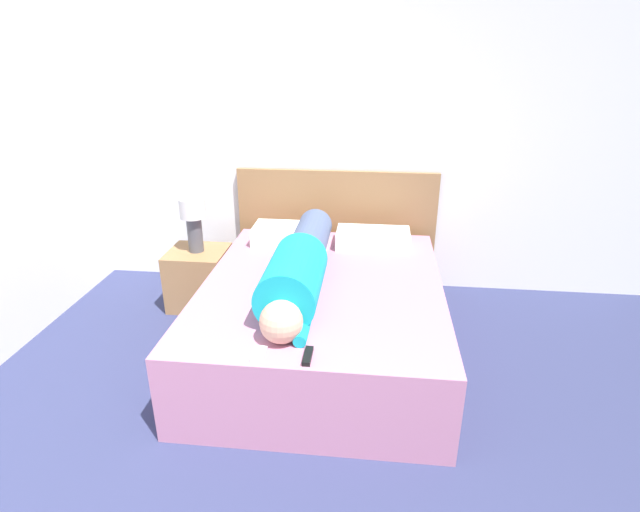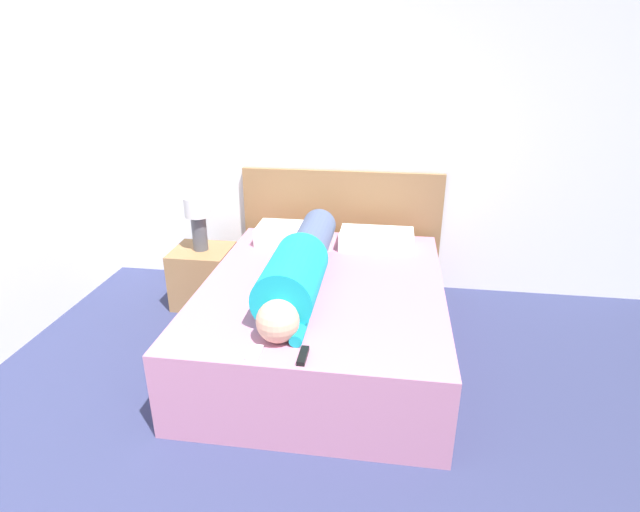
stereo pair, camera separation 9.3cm
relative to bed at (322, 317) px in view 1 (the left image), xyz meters
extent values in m
cube|color=white|center=(-0.05, 1.16, 1.04)|extent=(5.33, 0.06, 2.60)
cube|color=#B2708E|center=(0.00, 0.00, 0.00)|extent=(1.56, 1.94, 0.52)
cube|color=olive|center=(0.00, 1.09, 0.25)|extent=(1.68, 0.04, 1.02)
cube|color=olive|center=(-1.06, 0.57, -0.03)|extent=(0.45, 0.43, 0.47)
cylinder|color=#4C4C51|center=(-1.06, 0.57, 0.35)|extent=(0.12, 0.12, 0.28)
cylinder|color=silver|center=(-1.06, 0.57, 0.56)|extent=(0.20, 0.20, 0.15)
sphere|color=tan|center=(-0.14, -0.73, 0.38)|extent=(0.23, 0.23, 0.23)
cylinder|color=#149EAD|center=(-0.14, -0.33, 0.43)|extent=(0.34, 0.65, 0.34)
cylinder|color=#47567A|center=(-0.14, 0.39, 0.39)|extent=(0.26, 0.78, 0.26)
cylinder|color=#149EAD|center=(-0.03, -0.68, 0.30)|extent=(0.07, 0.22, 0.07)
cube|color=white|center=(-0.32, 0.70, 0.33)|extent=(0.59, 0.32, 0.14)
cube|color=white|center=(0.32, 0.70, 0.32)|extent=(0.56, 0.32, 0.12)
cube|color=black|center=(0.02, -0.87, 0.27)|extent=(0.04, 0.15, 0.02)
cube|color=#B2B7BC|center=(-0.23, -0.86, 0.27)|extent=(0.06, 0.13, 0.01)
camera|label=1|loc=(0.31, -2.94, 1.69)|focal=28.00mm
camera|label=2|loc=(0.41, -2.93, 1.69)|focal=28.00mm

